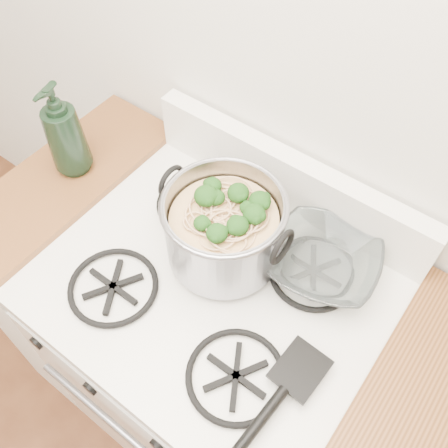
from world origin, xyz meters
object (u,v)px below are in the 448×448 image
spatula (301,368)px  gas_range (216,360)px  stock_pot (224,229)px  glass_bowl (323,264)px  bottle (63,130)px

spatula → gas_range: bearing=169.8°
stock_pot → spatula: stock_pot is taller
stock_pot → spatula: 0.33m
glass_bowl → bottle: (-0.68, -0.12, 0.12)m
spatula → bottle: bottle is taller
spatula → bottle: bearing=174.4°
glass_bowl → bottle: bottle is taller
stock_pot → bottle: size_ratio=1.15×
stock_pot → bottle: 0.48m
stock_pot → glass_bowl: bearing=25.3°
spatula → bottle: 0.79m
gas_range → glass_bowl: 0.56m
gas_range → glass_bowl: (0.18, 0.17, 0.50)m
gas_range → glass_bowl: bearing=43.2°
gas_range → bottle: bottle is taller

